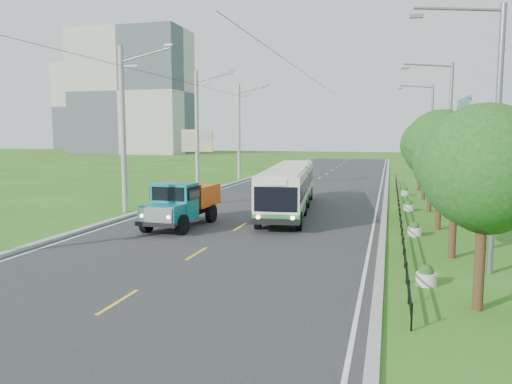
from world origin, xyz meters
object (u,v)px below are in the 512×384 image
at_px(tree_front, 486,174).
at_px(pole_near, 124,129).
at_px(dump_truck, 182,202).
at_px(pole_far, 239,131).
at_px(pole_mid, 197,130).
at_px(tree_back, 421,148).
at_px(streetlight_near, 492,130).
at_px(planter_mid, 409,206).
at_px(billboard_right, 463,126).
at_px(streetlight_mid, 447,132).
at_px(planter_front, 426,276).
at_px(streetlight_far, 429,133).
at_px(tree_fourth, 432,154).
at_px(tree_fifth, 426,147).
at_px(tree_second, 457,167).
at_px(billboard_left, 197,144).
at_px(bus, 289,185).
at_px(planter_far, 405,192).
at_px(tree_third, 442,150).
at_px(planter_near, 415,230).

bearing_deg(tree_front, pole_near, 144.64).
bearing_deg(dump_truck, pole_far, 103.34).
bearing_deg(pole_near, pole_mid, 90.00).
height_order(tree_back, streetlight_near, streetlight_near).
bearing_deg(planter_mid, billboard_right, 58.34).
distance_m(pole_near, streetlight_mid, 19.56).
xyz_separation_m(pole_near, planter_front, (16.86, -11.00, -4.81)).
bearing_deg(streetlight_mid, pole_mid, 159.68).
bearing_deg(streetlight_near, streetlight_far, 90.00).
distance_m(pole_near, pole_mid, 12.00).
height_order(tree_fourth, tree_fifth, tree_fifth).
bearing_deg(pole_mid, dump_truck, -71.26).
relative_size(pole_near, tree_fourth, 1.85).
height_order(tree_second, tree_fourth, tree_fourth).
bearing_deg(streetlight_mid, streetlight_far, 90.00).
distance_m(pole_near, tree_front, 22.26).
xyz_separation_m(streetlight_near, planter_mid, (-2.04, 14.00, -4.62)).
xyz_separation_m(tree_fourth, tree_fifth, (0.00, 6.00, 0.27)).
height_order(tree_back, billboard_left, tree_back).
bearing_deg(planter_mid, dump_truck, -142.94).
relative_size(pole_far, tree_front, 1.79).
bearing_deg(pole_far, streetlight_mid, -45.14).
height_order(tree_fifth, streetlight_mid, streetlight_mid).
height_order(tree_fourth, billboard_right, billboard_right).
bearing_deg(bus, planter_mid, 12.51).
height_order(tree_fifth, streetlight_far, streetlight_far).
bearing_deg(planter_mid, billboard_left, 151.08).
bearing_deg(tree_second, planter_far, 93.62).
height_order(tree_third, streetlight_far, streetlight_far).
relative_size(planter_mid, bus, 0.05).
height_order(tree_front, planter_near, tree_front).
relative_size(pole_mid, tree_third, 1.67).
relative_size(pole_near, planter_far, 14.93).
bearing_deg(planter_near, planter_far, 90.00).
bearing_deg(bus, streetlight_near, -57.69).
distance_m(pole_far, bus, 23.77).
bearing_deg(tree_third, streetlight_far, 87.73).
height_order(streetlight_near, planter_mid, streetlight_near).
xyz_separation_m(tree_second, streetlight_far, (0.79, 25.86, 1.38)).
height_order(tree_back, dump_truck, tree_back).
bearing_deg(streetlight_near, dump_truck, 158.71).
distance_m(pole_mid, tree_fourth, 19.43).
xyz_separation_m(tree_fifth, tree_back, (-0.00, 6.00, -0.20)).
xyz_separation_m(pole_far, streetlight_far, (18.90, -5.00, -0.19)).
height_order(tree_third, billboard_left, tree_third).
xyz_separation_m(pole_near, planter_mid, (16.86, 5.00, -4.81)).
xyz_separation_m(tree_back, streetlight_mid, (0.79, -12.14, 1.25)).
xyz_separation_m(planter_near, billboard_left, (-18.10, 18.00, 3.58)).
distance_m(pole_mid, tree_fifth, 18.18).
relative_size(pole_far, tree_fourth, 1.85).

